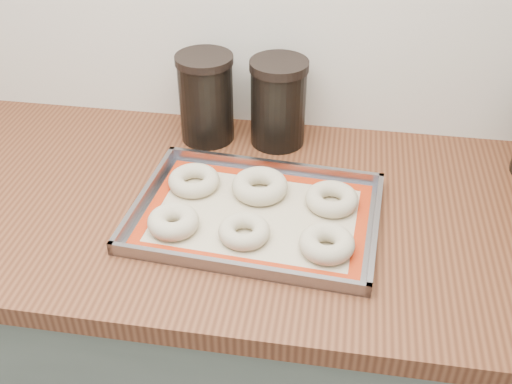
% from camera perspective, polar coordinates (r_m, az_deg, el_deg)
% --- Properties ---
extents(cabinet, '(3.00, 0.65, 0.86)m').
position_cam_1_polar(cabinet, '(1.51, 8.50, -16.21)').
color(cabinet, slate).
rests_on(cabinet, floor).
extents(countertop, '(3.06, 0.68, 0.04)m').
position_cam_1_polar(countertop, '(1.19, 10.40, -2.81)').
color(countertop, brown).
rests_on(countertop, cabinet).
extents(baking_tray, '(0.48, 0.36, 0.03)m').
position_cam_1_polar(baking_tray, '(1.14, 0.00, -2.15)').
color(baking_tray, gray).
rests_on(baking_tray, countertop).
extents(baking_mat, '(0.44, 0.32, 0.00)m').
position_cam_1_polar(baking_mat, '(1.14, -0.00, -2.22)').
color(baking_mat, '#C6B793').
rests_on(baking_mat, baking_tray).
extents(bagel_front_left, '(0.12, 0.12, 0.04)m').
position_cam_1_polar(bagel_front_left, '(1.11, -7.88, -2.81)').
color(bagel_front_left, beige).
rests_on(bagel_front_left, baking_mat).
extents(bagel_front_mid, '(0.11, 0.11, 0.03)m').
position_cam_1_polar(bagel_front_mid, '(1.08, -1.14, -3.74)').
color(bagel_front_mid, beige).
rests_on(bagel_front_mid, baking_mat).
extents(bagel_front_right, '(0.10, 0.10, 0.04)m').
position_cam_1_polar(bagel_front_right, '(1.06, 6.76, -4.89)').
color(bagel_front_right, beige).
rests_on(bagel_front_right, baking_mat).
extents(bagel_back_left, '(0.12, 0.12, 0.03)m').
position_cam_1_polar(bagel_back_left, '(1.22, -5.93, 1.10)').
color(bagel_back_left, beige).
rests_on(bagel_back_left, baking_mat).
extents(bagel_back_mid, '(0.13, 0.13, 0.04)m').
position_cam_1_polar(bagel_back_mid, '(1.19, 0.37, 0.58)').
color(bagel_back_mid, beige).
rests_on(bagel_back_mid, baking_mat).
extents(bagel_back_right, '(0.12, 0.12, 0.03)m').
position_cam_1_polar(bagel_back_right, '(1.17, 7.22, -0.67)').
color(bagel_back_right, beige).
rests_on(bagel_back_right, baking_mat).
extents(canister_left, '(0.13, 0.13, 0.20)m').
position_cam_1_polar(canister_left, '(1.35, -4.78, 8.91)').
color(canister_left, black).
rests_on(canister_left, countertop).
extents(canister_mid, '(0.13, 0.13, 0.20)m').
position_cam_1_polar(canister_mid, '(1.33, 2.13, 8.52)').
color(canister_mid, black).
rests_on(canister_mid, countertop).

